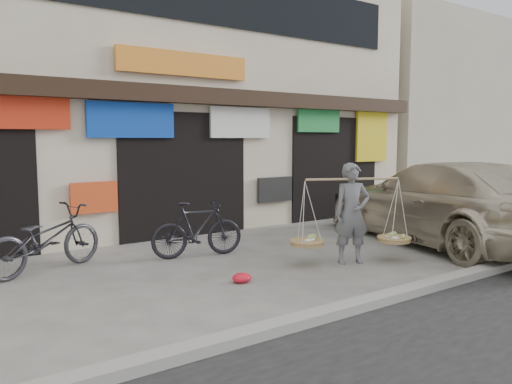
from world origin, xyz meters
TOP-DOWN VIEW (x-y plane):
  - ground at (0.00, 0.00)m, footprint 70.00×70.00m
  - kerb at (0.00, -2.00)m, footprint 70.00×0.25m
  - shophouse_block at (-0.00, 6.42)m, footprint 14.00×6.32m
  - neighbor_east at (13.50, 7.00)m, footprint 12.00×7.00m
  - street_vendor at (1.24, -0.27)m, footprint 2.00×1.21m
  - bike_0 at (-3.19, 2.15)m, footprint 2.14×1.41m
  - bike_1 at (-0.71, 1.65)m, footprint 1.75×0.80m
  - suv at (3.97, -0.17)m, footprint 3.61×6.18m
  - red_bag at (-0.95, -0.17)m, footprint 0.31×0.25m

SIDE VIEW (x-z plane):
  - ground at x=0.00m, z-range 0.00..0.00m
  - kerb at x=0.00m, z-range 0.00..0.12m
  - red_bag at x=-0.95m, z-range 0.00..0.14m
  - bike_1 at x=-0.71m, z-range 0.00..1.01m
  - bike_0 at x=-3.19m, z-range 0.00..1.06m
  - street_vendor at x=1.24m, z-range -0.06..1.66m
  - suv at x=3.97m, z-range 0.00..1.68m
  - neighbor_east at x=13.50m, z-range 0.00..6.40m
  - shophouse_block at x=0.00m, z-range -0.05..6.95m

